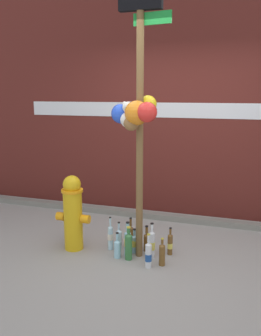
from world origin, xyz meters
The scene contains 18 objects.
ground_plane centered at (0.00, 0.00, 0.00)m, with size 14.00×14.00×0.00m, color gray.
building_wall centered at (0.00, 1.85, 1.93)m, with size 10.00×0.21×3.86m.
curb_strip centered at (0.00, 1.41, 0.04)m, with size 8.00×0.12×0.08m, color slate.
memorial_post centered at (-0.20, 0.15, 1.75)m, with size 0.63×0.47×2.94m.
fire_hydrant centered at (-0.96, 0.14, 0.45)m, with size 0.41×0.25×0.88m.
bottle_0 centered at (-0.25, 0.26, 0.12)m, with size 0.07×0.07×0.29m.
bottle_1 centered at (0.11, 0.05, 0.13)m, with size 0.07×0.07×0.31m.
bottle_2 centered at (0.14, 0.33, 0.13)m, with size 0.06×0.06×0.32m.
bottle_3 centered at (-0.03, 0.18, 0.17)m, with size 0.07×0.07×0.41m.
bottle_4 centered at (-0.55, 0.26, 0.15)m, with size 0.06×0.06×0.40m.
bottle_5 centered at (-0.31, 0.16, 0.16)m, with size 0.08×0.08×0.40m.
bottle_6 centered at (-0.27, 0.08, 0.16)m, with size 0.08×0.08×0.38m.
bottle_7 centered at (-0.46, 0.30, 0.13)m, with size 0.07×0.07×0.33m.
bottle_8 centered at (-0.40, 0.08, 0.11)m, with size 0.08×0.08×0.30m.
bottle_9 centered at (-0.01, -0.04, 0.14)m, with size 0.07×0.07×0.37m.
bottle_10 centered at (-0.34, 0.38, 0.14)m, with size 0.07×0.07×0.37m.
bottle_11 centered at (-0.13, 0.34, 0.12)m, with size 0.07×0.07×0.31m.
litter_3 centered at (-0.45, 0.73, 0.00)m, with size 0.09×0.08×0.01m, color #8C99B2.
Camera 1 is at (0.86, -3.35, 1.80)m, focal length 37.81 mm.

